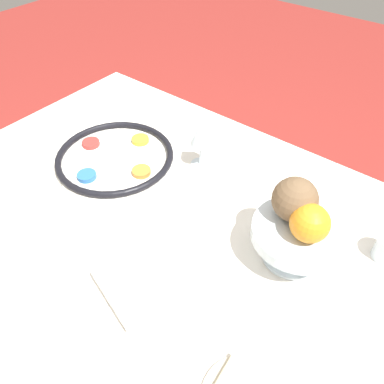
% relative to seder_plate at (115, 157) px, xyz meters
% --- Properties ---
extents(ground_plane, '(8.00, 8.00, 0.00)m').
position_rel_seder_plate_xyz_m(ground_plane, '(0.29, -0.12, -0.75)').
color(ground_plane, maroon).
extents(dining_table, '(1.44, 1.05, 0.74)m').
position_rel_seder_plate_xyz_m(dining_table, '(0.29, -0.12, -0.38)').
color(dining_table, silver).
rests_on(dining_table, ground_plane).
extents(seder_plate, '(0.36, 0.36, 0.03)m').
position_rel_seder_plate_xyz_m(seder_plate, '(0.00, 0.00, 0.00)').
color(seder_plate, white).
rests_on(seder_plate, dining_table).
extents(wine_glass, '(0.06, 0.06, 0.15)m').
position_rel_seder_plate_xyz_m(wine_glass, '(0.21, 0.15, 0.09)').
color(wine_glass, silver).
rests_on(wine_glass, dining_table).
extents(fruit_stand, '(0.20, 0.20, 0.10)m').
position_rel_seder_plate_xyz_m(fruit_stand, '(0.59, 0.01, 0.06)').
color(fruit_stand, silver).
rests_on(fruit_stand, dining_table).
extents(orange_fruit, '(0.08, 0.08, 0.08)m').
position_rel_seder_plate_xyz_m(orange_fruit, '(0.61, -0.00, 0.13)').
color(orange_fruit, orange).
rests_on(orange_fruit, fruit_stand).
extents(coconut, '(0.10, 0.10, 0.10)m').
position_rel_seder_plate_xyz_m(coconut, '(0.56, 0.03, 0.14)').
color(coconut, brown).
rests_on(coconut, fruit_stand).
extents(napkin_roll, '(0.17, 0.09, 0.04)m').
position_rel_seder_plate_xyz_m(napkin_roll, '(0.35, -0.33, 0.01)').
color(napkin_roll, white).
rests_on(napkin_roll, dining_table).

